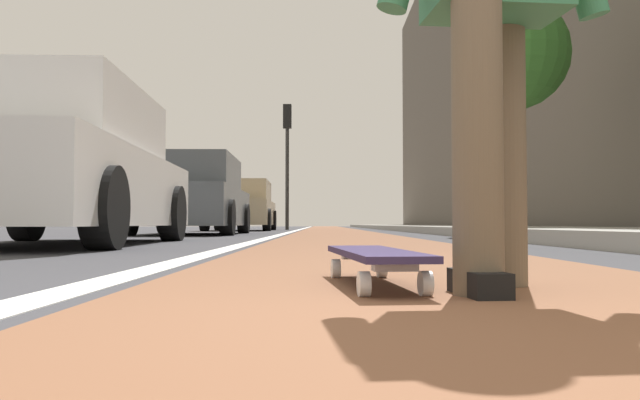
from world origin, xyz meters
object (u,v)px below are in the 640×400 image
parked_car_near (57,170)px  traffic_light (287,143)px  parked_car_far (241,207)px  parked_car_mid (192,197)px  skateboard (374,257)px  street_tree_mid (513,56)px

parked_car_near → traffic_light: traffic_light is taller
parked_car_far → parked_car_mid: bearing=179.6°
parked_car_far → traffic_light: 3.49m
skateboard → traffic_light: (19.37, 1.31, 2.83)m
traffic_light → skateboard: bearing=-176.1°
parked_car_far → parked_car_near: bearing=179.4°
parked_car_far → street_tree_mid: (-8.32, -5.64, 2.33)m
skateboard → street_tree_mid: size_ratio=0.21×
parked_car_mid → skateboard: bearing=-165.4°
parked_car_near → parked_car_mid: 6.01m
traffic_light → street_tree_mid: bearing=-157.7°
parked_car_mid → street_tree_mid: size_ratio=1.09×
skateboard → traffic_light: 19.62m
parked_car_mid → parked_car_far: 6.95m
parked_car_near → parked_car_mid: (6.01, -0.08, -0.01)m
skateboard → parked_car_mid: parked_car_mid is taller
skateboard → street_tree_mid: 9.66m
parked_car_far → traffic_light: traffic_light is taller
skateboard → traffic_light: size_ratio=0.20×
skateboard → parked_car_near: parked_car_near is taller
parked_car_mid → street_tree_mid: 6.30m
parked_car_near → traffic_light: 15.56m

